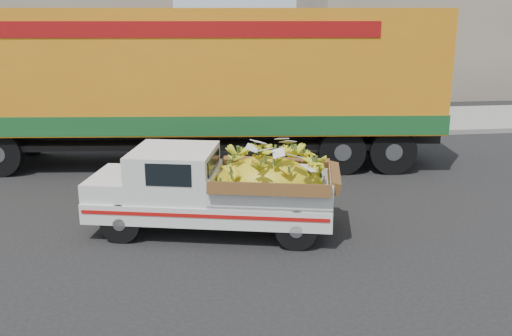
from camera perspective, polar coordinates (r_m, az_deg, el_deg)
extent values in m
plane|color=black|center=(9.55, -13.82, -8.19)|extent=(100.00, 100.00, 0.00)
cube|color=gray|center=(16.91, -11.33, 2.68)|extent=(60.00, 0.25, 0.15)
cube|color=gray|center=(18.96, -10.99, 4.08)|extent=(60.00, 4.00, 0.14)
cube|color=gray|center=(28.56, 19.59, 13.22)|extent=(14.00, 6.00, 6.00)
cylinder|color=black|center=(9.82, -13.36, -5.35)|extent=(0.70, 0.35, 0.67)
cylinder|color=black|center=(10.97, -11.18, -2.96)|extent=(0.70, 0.35, 0.67)
cylinder|color=black|center=(9.30, 4.06, -6.16)|extent=(0.70, 0.35, 0.67)
cylinder|color=black|center=(10.51, 4.31, -3.54)|extent=(0.70, 0.35, 0.67)
cube|color=silver|center=(10.00, -4.48, -3.62)|extent=(4.41, 2.46, 0.35)
cube|color=#A50F0C|center=(9.28, -5.32, -4.83)|extent=(3.97, 0.98, 0.06)
cube|color=silver|center=(10.58, -15.48, -3.60)|extent=(0.44, 1.46, 0.12)
cube|color=silver|center=(10.33, -13.88, -1.46)|extent=(1.07, 1.56, 0.32)
cube|color=silver|center=(9.96, -8.19, -0.36)|extent=(1.68, 1.73, 0.80)
cube|color=black|center=(9.22, -8.78, -0.72)|extent=(0.74, 0.19, 0.37)
cube|color=silver|center=(9.74, 1.65, -1.63)|extent=(2.34, 1.95, 0.45)
ellipsoid|color=gold|center=(9.78, 1.12, -2.14)|extent=(2.08, 1.61, 1.14)
cylinder|color=black|center=(13.82, 13.48, 1.68)|extent=(1.13, 0.44, 1.10)
cylinder|color=black|center=(15.71, 11.69, 3.45)|extent=(1.13, 0.44, 1.10)
cylinder|color=black|center=(13.56, 8.57, 1.68)|extent=(1.13, 0.44, 1.10)
cylinder|color=black|center=(15.49, 7.35, 3.48)|extent=(1.13, 0.44, 1.10)
cylinder|color=black|center=(16.34, -21.66, 3.13)|extent=(1.13, 0.44, 1.10)
cube|color=black|center=(14.34, -6.02, 3.48)|extent=(12.04, 2.37, 0.36)
cube|color=orange|center=(14.09, -6.20, 9.85)|extent=(11.97, 3.83, 2.84)
cube|color=#164F21|center=(14.25, -6.07, 5.17)|extent=(12.03, 3.86, 0.45)
cube|color=maroon|center=(12.77, -6.81, 13.60)|extent=(8.35, 0.98, 0.35)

